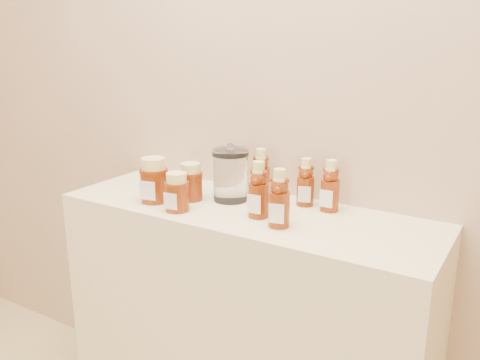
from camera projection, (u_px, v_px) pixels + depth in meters
The scene contains 11 objects.
wall_back at pixel (278, 57), 1.61m from camera, with size 3.50×0.02×2.70m, color tan.
display_table at pixel (244, 336), 1.69m from camera, with size 1.20×0.40×0.90m, color beige.
bear_bottle_back_left at pixel (261, 170), 1.66m from camera, with size 0.06×0.06×0.19m, color #621F07, non-canonical shape.
bear_bottle_back_mid at pixel (306, 179), 1.58m from camera, with size 0.06×0.06×0.17m, color #621F07, non-canonical shape.
bear_bottle_back_right at pixel (330, 182), 1.53m from camera, with size 0.06×0.06×0.18m, color #621F07, non-canonical shape.
bear_bottle_front_left at pixel (259, 186), 1.48m from camera, with size 0.06×0.06×0.19m, color #621F07, non-canonical shape.
bear_bottle_front_right at pixel (279, 194), 1.40m from camera, with size 0.06×0.06×0.19m, color #621F07, non-canonical shape.
honey_jar_left at pixel (154, 180), 1.62m from camera, with size 0.09×0.09×0.14m, color #621F07, non-canonical shape.
honey_jar_back at pixel (191, 182), 1.64m from camera, with size 0.08×0.08×0.12m, color #621F07, non-canonical shape.
honey_jar_front at pixel (177, 192), 1.54m from camera, with size 0.08×0.08×0.12m, color #621F07, non-canonical shape.
glass_canister at pixel (231, 173), 1.63m from camera, with size 0.12×0.12×0.18m, color white, non-canonical shape.
Camera 1 is at (0.77, 0.28, 1.42)m, focal length 38.00 mm.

